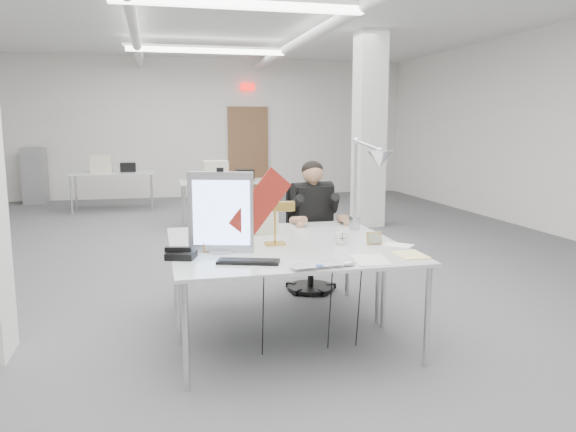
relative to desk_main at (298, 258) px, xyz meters
name	(u,v)px	position (x,y,z in m)	size (l,w,h in m)	color
room_shell	(244,124)	(0.04, 2.63, 0.95)	(10.04, 14.04, 3.24)	#515153
desk_main	(298,258)	(0.00, 0.00, 0.00)	(1.80, 0.90, 0.03)	silver
desk_second	(273,234)	(0.00, 0.90, 0.00)	(1.80, 0.90, 0.03)	silver
bg_desk_a	(228,182)	(0.20, 5.50, 0.00)	(1.60, 0.80, 0.03)	silver
bg_desk_b	(112,173)	(-1.80, 7.70, 0.00)	(1.60, 0.80, 0.03)	silver
filing_cabinet	(35,176)	(-3.50, 9.15, -0.14)	(0.45, 0.55, 1.20)	gray
office_chair	(311,245)	(0.53, 1.55, -0.27)	(0.47, 0.47, 0.95)	black
seated_person	(313,205)	(0.53, 1.50, 0.16)	(0.50, 0.62, 0.93)	black
monitor	(221,212)	(-0.53, 0.26, 0.31)	(0.48, 0.05, 0.60)	#AFAEB3
pennant	(261,204)	(-0.23, 0.22, 0.37)	(0.52, 0.01, 0.22)	maroon
keyboard	(248,262)	(-0.39, -0.12, 0.02)	(0.43, 0.14, 0.02)	black
laptop	(320,268)	(0.04, -0.41, 0.03)	(0.36, 0.23, 0.03)	silver
mouse	(349,263)	(0.26, -0.36, 0.03)	(0.09, 0.06, 0.04)	silver
bankers_lamp	(275,222)	(-0.08, 0.42, 0.20)	(0.33, 0.13, 0.37)	#E0C346
desk_phone	(181,255)	(-0.83, 0.12, 0.04)	(0.20, 0.18, 0.05)	black
picture_frame_left	(211,245)	(-0.60, 0.29, 0.06)	(0.13, 0.01, 0.10)	#AA7149
picture_frame_right	(374,238)	(0.68, 0.25, 0.06)	(0.13, 0.01, 0.10)	tan
desk_clock	(341,238)	(0.43, 0.30, 0.06)	(0.11, 0.11, 0.03)	silver
paper_stack_a	(371,260)	(0.46, -0.24, 0.02)	(0.23, 0.33, 0.01)	white
paper_stack_b	(410,255)	(0.80, -0.17, 0.02)	(0.20, 0.28, 0.01)	#FAE495
paper_stack_c	(398,245)	(0.85, 0.16, 0.02)	(0.22, 0.16, 0.01)	white
beige_monitor	(253,214)	(-0.16, 0.97, 0.18)	(0.34, 0.33, 0.33)	beige
architect_lamp	(365,188)	(0.75, 0.64, 0.41)	(0.21, 0.63, 0.80)	silver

